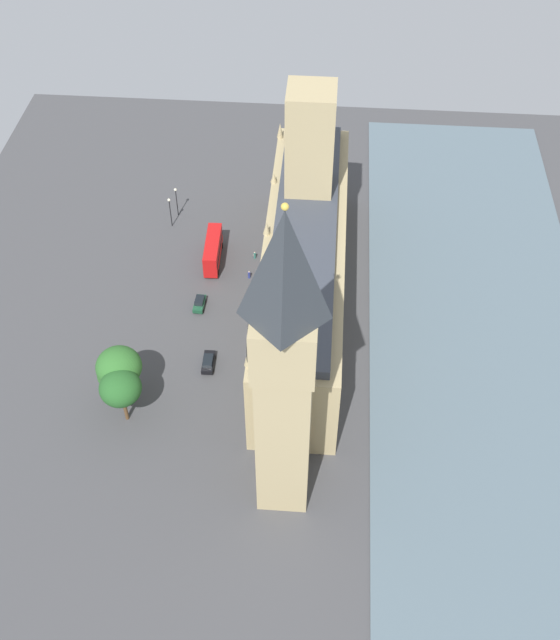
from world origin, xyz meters
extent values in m
plane|color=#424244|center=(0.00, 0.00, 0.00)|extent=(131.85, 131.85, 0.00)
cube|color=slate|center=(-32.11, 0.00, 0.12)|extent=(36.96, 118.66, 0.25)
cube|color=tan|center=(-2.00, 0.00, 7.87)|extent=(13.11, 61.85, 15.74)
cube|color=tan|center=(-2.00, -11.13, 17.69)|extent=(7.76, 7.76, 35.39)
cube|color=#383D47|center=(-2.00, 0.00, 16.54)|extent=(9.97, 59.37, 1.60)
cone|color=tan|center=(4.16, -27.83, 17.25)|extent=(1.20, 1.20, 3.02)
cone|color=tan|center=(4.16, -13.92, 16.64)|extent=(1.20, 1.20, 1.81)
cone|color=tan|center=(4.16, 0.00, 16.96)|extent=(1.20, 1.20, 2.44)
cone|color=tan|center=(4.16, 13.92, 17.24)|extent=(1.20, 1.20, 3.00)
cone|color=tan|center=(4.16, 27.83, 17.33)|extent=(1.20, 1.20, 3.17)
cube|color=tan|center=(-1.35, 37.25, 13.62)|extent=(6.81, 6.81, 27.24)
cube|color=tan|center=(-1.35, 37.25, 31.40)|extent=(7.49, 7.49, 8.32)
cylinder|color=silver|center=(2.54, 37.25, 31.40)|extent=(0.25, 5.17, 5.17)
torus|color=black|center=(2.54, 37.25, 31.40)|extent=(0.24, 5.41, 5.41)
cylinder|color=silver|center=(-1.35, 33.35, 31.40)|extent=(5.17, 0.25, 5.17)
torus|color=black|center=(-1.35, 33.35, 31.40)|extent=(5.41, 0.24, 5.41)
pyramid|color=#2D3338|center=(-1.35, 37.25, 42.81)|extent=(7.49, 7.49, 14.48)
sphere|color=gold|center=(-1.35, 37.25, 50.45)|extent=(0.80, 0.80, 0.80)
cube|color=red|center=(15.12, -10.17, 2.65)|extent=(2.87, 10.58, 4.20)
cube|color=black|center=(15.12, -10.17, 2.73)|extent=(2.92, 10.18, 0.70)
cylinder|color=black|center=(13.85, -6.53, 0.55)|extent=(0.39, 1.11, 1.10)
cylinder|color=black|center=(16.14, -6.45, 0.55)|extent=(0.39, 1.11, 1.10)
cylinder|color=black|center=(14.11, -13.88, 0.55)|extent=(0.39, 1.11, 1.10)
cylinder|color=black|center=(16.40, -13.80, 0.55)|extent=(0.39, 1.11, 1.10)
cube|color=#19472D|center=(15.92, 1.93, 0.72)|extent=(1.85, 4.09, 0.75)
cube|color=black|center=(15.91, 1.73, 1.42)|extent=(1.52, 2.31, 0.65)
cylinder|color=black|center=(15.19, 3.25, 0.34)|extent=(0.27, 0.69, 0.68)
cylinder|color=black|center=(16.74, 3.19, 0.34)|extent=(0.27, 0.69, 0.68)
cylinder|color=black|center=(15.10, 0.67, 0.34)|extent=(0.27, 0.69, 0.68)
cylinder|color=black|center=(16.65, 0.61, 0.34)|extent=(0.27, 0.69, 0.68)
cube|color=black|center=(12.48, 15.10, 0.72)|extent=(1.91, 4.67, 0.75)
cube|color=black|center=(12.48, 15.33, 1.42)|extent=(1.58, 2.62, 0.65)
cylinder|color=black|center=(13.34, 13.63, 0.34)|extent=(0.26, 0.68, 0.68)
cylinder|color=black|center=(11.68, 13.60, 0.34)|extent=(0.26, 0.68, 0.68)
cylinder|color=black|center=(13.29, 16.59, 0.34)|extent=(0.26, 0.68, 0.68)
cylinder|color=black|center=(11.62, 16.56, 0.34)|extent=(0.26, 0.68, 0.68)
cylinder|color=black|center=(7.90, 1.36, 0.70)|extent=(0.52, 0.52, 1.40)
sphere|color=beige|center=(7.90, 1.36, 1.54)|extent=(0.27, 0.27, 0.27)
cube|color=#336B60|center=(7.93, 1.07, 0.77)|extent=(0.33, 0.14, 0.25)
cylinder|color=#336B60|center=(7.60, -11.52, 0.64)|extent=(0.43, 0.43, 1.27)
sphere|color=beige|center=(7.60, -11.52, 1.39)|extent=(0.24, 0.24, 0.24)
cube|color=gray|center=(7.87, -11.52, 0.70)|extent=(0.10, 0.29, 0.23)
cylinder|color=navy|center=(8.09, -6.15, 0.65)|extent=(0.57, 0.57, 1.31)
sphere|color=beige|center=(8.09, -6.15, 1.43)|extent=(0.25, 0.25, 0.25)
cube|color=#336B60|center=(8.19, -6.41, 0.72)|extent=(0.32, 0.20, 0.23)
cylinder|color=brown|center=(23.40, 26.63, 2.53)|extent=(0.56, 0.56, 5.06)
ellipsoid|color=#235623|center=(23.40, 26.63, 7.41)|extent=(6.26, 6.26, 5.32)
cylinder|color=brown|center=(25.12, 22.74, 1.82)|extent=(0.56, 0.56, 3.65)
ellipsoid|color=#2D6628|center=(25.12, 22.74, 5.83)|extent=(5.81, 5.81, 4.94)
cylinder|color=brown|center=(24.39, 22.95, 2.59)|extent=(0.56, 0.56, 5.18)
ellipsoid|color=#2D6628|center=(24.39, 22.95, 7.78)|extent=(6.91, 6.91, 5.87)
cylinder|color=black|center=(23.97, -23.15, 2.90)|extent=(0.18, 0.18, 5.80)
sphere|color=#F2EAC6|center=(23.97, -23.15, 6.08)|extent=(0.56, 0.56, 0.56)
cylinder|color=black|center=(24.59, -19.69, 2.97)|extent=(0.18, 0.18, 5.95)
sphere|color=#F2EAC6|center=(24.59, -19.69, 6.23)|extent=(0.56, 0.56, 0.56)
camera|label=1|loc=(-5.43, 95.85, 96.22)|focal=43.56mm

